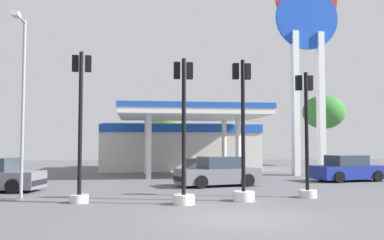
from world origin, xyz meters
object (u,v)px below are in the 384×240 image
(traffic_signal_0, at_px, (80,138))
(tree_1, at_px, (163,120))
(corner_streetlamp, at_px, (22,89))
(station_pole_sign, at_px, (307,40))
(traffic_signal_1, at_px, (184,151))
(car_2, at_px, (348,169))
(car_1, at_px, (218,173))
(tree_2, at_px, (324,112))
(traffic_signal_2, at_px, (243,153))
(traffic_signal_3, at_px, (306,147))

(traffic_signal_0, relative_size, tree_1, 0.90)
(traffic_signal_0, bearing_deg, corner_streetlamp, 153.20)
(station_pole_sign, bearing_deg, corner_streetlamp, -146.42)
(traffic_signal_1, height_order, tree_1, tree_1)
(station_pole_sign, distance_m, car_2, 9.40)
(car_1, distance_m, tree_2, 23.29)
(car_1, height_order, traffic_signal_0, traffic_signal_0)
(car_1, height_order, tree_1, tree_1)
(traffic_signal_2, relative_size, traffic_signal_3, 1.06)
(station_pole_sign, xyz_separation_m, corner_streetlamp, (-15.37, -10.20, -4.86))
(car_2, height_order, corner_streetlamp, corner_streetlamp)
(car_2, relative_size, traffic_signal_1, 0.85)
(traffic_signal_0, height_order, tree_2, tree_2)
(car_2, bearing_deg, traffic_signal_0, -153.06)
(corner_streetlamp, bearing_deg, tree_1, 72.78)
(traffic_signal_0, relative_size, tree_2, 0.77)
(tree_2, bearing_deg, traffic_signal_1, -124.06)
(car_2, distance_m, traffic_signal_1, 12.61)
(station_pole_sign, height_order, traffic_signal_0, station_pole_sign)
(traffic_signal_1, bearing_deg, traffic_signal_3, 14.33)
(tree_2, relative_size, corner_streetlamp, 1.01)
(station_pole_sign, distance_m, car_1, 12.63)
(station_pole_sign, bearing_deg, car_1, -139.41)
(traffic_signal_2, bearing_deg, corner_streetlamp, 169.63)
(tree_2, bearing_deg, station_pole_sign, -119.22)
(traffic_signal_2, height_order, tree_1, tree_1)
(car_1, xyz_separation_m, traffic_signal_1, (-2.37, -5.97, 1.11))
(station_pole_sign, height_order, traffic_signal_1, station_pole_sign)
(traffic_signal_1, height_order, tree_2, tree_2)
(tree_2, bearing_deg, corner_streetlamp, -134.90)
(car_1, bearing_deg, traffic_signal_0, -138.85)
(station_pole_sign, relative_size, traffic_signal_1, 2.82)
(traffic_signal_1, relative_size, corner_streetlamp, 0.74)
(car_2, distance_m, tree_1, 18.51)
(traffic_signal_0, relative_size, corner_streetlamp, 0.78)
(traffic_signal_1, xyz_separation_m, corner_streetlamp, (-5.74, 2.00, 2.26))
(traffic_signal_1, relative_size, tree_2, 0.73)
(traffic_signal_2, distance_m, traffic_signal_3, 2.74)
(car_2, bearing_deg, traffic_signal_2, -137.39)
(car_1, bearing_deg, traffic_signal_3, -62.53)
(car_1, relative_size, traffic_signal_3, 0.89)
(car_1, relative_size, traffic_signal_2, 0.84)
(traffic_signal_2, bearing_deg, traffic_signal_3, 14.54)
(traffic_signal_0, height_order, tree_1, tree_1)
(tree_1, distance_m, corner_streetlamp, 22.44)
(tree_1, height_order, corner_streetlamp, corner_streetlamp)
(traffic_signal_2, bearing_deg, tree_2, 59.08)
(traffic_signal_1, distance_m, traffic_signal_3, 4.99)
(traffic_signal_3, height_order, corner_streetlamp, corner_streetlamp)
(corner_streetlamp, bearing_deg, car_1, 26.13)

